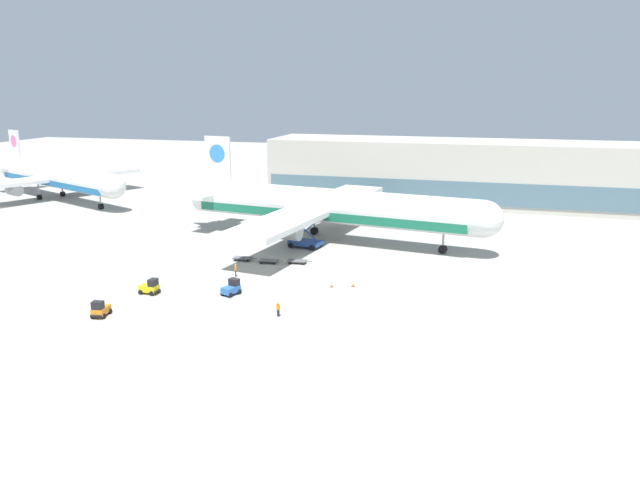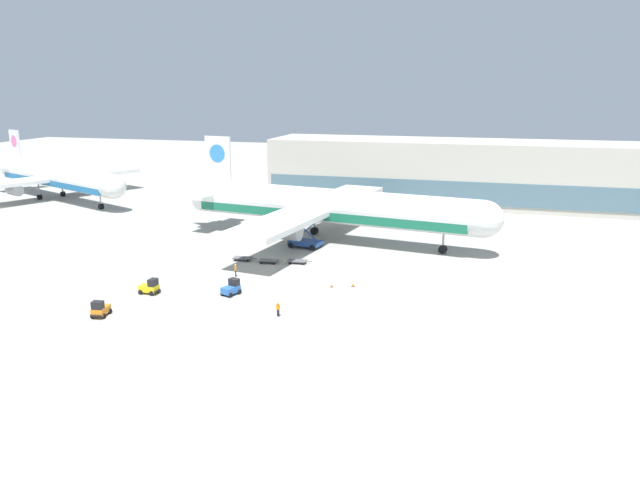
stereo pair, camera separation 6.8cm
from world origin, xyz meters
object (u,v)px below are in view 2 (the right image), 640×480
object	(u,v)px
scissor_lift_loader	(306,236)
baggage_tug_foreground	(232,288)
baggage_tug_mid	(150,287)
baggage_dolly_second	(269,261)
baggage_dolly_third	(297,261)
traffic_cone_near	(331,285)
traffic_cone_far	(353,284)
ground_crew_near	(235,269)
airplane_distant	(56,177)
baggage_tug_far	(100,309)
baggage_dolly_lead	(243,258)
ground_crew_far	(278,308)
airplane_main	(324,207)

from	to	relation	value
scissor_lift_loader	baggage_tug_foreground	xyz separation A→B (m)	(-1.98, -25.32, -1.10)
scissor_lift_loader	baggage_tug_mid	xyz separation A→B (m)	(-12.14, -27.88, -1.10)
baggage_tug_foreground	baggage_dolly_second	world-z (taller)	baggage_tug_foreground
baggage_dolly_third	traffic_cone_near	distance (m)	12.22
traffic_cone_near	traffic_cone_far	xyz separation A→B (m)	(2.69, 1.01, 0.03)
ground_crew_near	traffic_cone_far	xyz separation A→B (m)	(16.73, 0.16, -0.75)
traffic_cone_far	airplane_distant	bearing A→B (deg)	151.29
baggage_tug_mid	traffic_cone_far	size ratio (longest dim) A/B	3.77
scissor_lift_loader	traffic_cone_far	distance (m)	21.70
baggage_tug_far	baggage_dolly_lead	bearing A→B (deg)	156.96
traffic_cone_far	scissor_lift_loader	bearing A→B (deg)	124.08
baggage_tug_foreground	scissor_lift_loader	bearing A→B (deg)	14.88
scissor_lift_loader	baggage_tug_mid	bearing A→B (deg)	-104.95
baggage_tug_far	ground_crew_far	xyz separation A→B (m)	(19.68, 5.65, 0.14)
baggage_tug_far	baggage_dolly_second	distance (m)	28.32
baggage_tug_far	baggage_dolly_second	bearing A→B (deg)	148.41
traffic_cone_far	baggage_tug_foreground	bearing A→B (deg)	-152.31
baggage_tug_foreground	traffic_cone_far	xyz separation A→B (m)	(14.11, 7.40, -0.55)
baggage_tug_far	baggage_dolly_second	xyz separation A→B (m)	(10.83, 26.16, -0.49)
baggage_tug_foreground	ground_crew_near	size ratio (longest dim) A/B	1.53
airplane_main	baggage_tug_foreground	xyz separation A→B (m)	(-3.68, -30.72, -4.96)
traffic_cone_far	ground_crew_far	bearing A→B (deg)	-113.98
baggage_dolly_lead	ground_crew_far	distance (m)	24.56
baggage_tug_mid	traffic_cone_near	distance (m)	23.37
airplane_distant	traffic_cone_near	bearing A→B (deg)	-6.17
baggage_tug_far	traffic_cone_far	distance (m)	31.65
baggage_dolly_third	scissor_lift_loader	bearing A→B (deg)	94.82
baggage_tug_foreground	ground_crew_near	xyz separation A→B (m)	(-2.61, 7.24, 0.19)
scissor_lift_loader	baggage_tug_far	bearing A→B (deg)	-101.47
baggage_tug_mid	ground_crew_far	bearing A→B (deg)	-8.01
scissor_lift_loader	baggage_dolly_third	size ratio (longest dim) A/B	1.49
baggage_tug_mid	airplane_distant	bearing A→B (deg)	137.82
airplane_main	airplane_distant	world-z (taller)	airplane_main
baggage_dolly_lead	ground_crew_near	distance (m)	8.16
airplane_distant	baggage_dolly_third	bearing A→B (deg)	-3.11
airplane_main	baggage_tug_far	xyz separation A→B (m)	(-15.07, -42.06, -4.96)
baggage_tug_far	baggage_dolly_third	world-z (taller)	baggage_tug_far
baggage_dolly_lead	traffic_cone_far	xyz separation A→B (m)	(18.94, -7.66, -0.07)
airplane_main	baggage_dolly_lead	bearing A→B (deg)	-109.94
traffic_cone_near	ground_crew_near	bearing A→B (deg)	176.54
baggage_tug_foreground	ground_crew_far	size ratio (longest dim) A/B	1.60
airplane_distant	traffic_cone_far	distance (m)	92.18
ground_crew_near	baggage_dolly_second	bearing A→B (deg)	135.13
baggage_tug_far	ground_crew_near	bearing A→B (deg)	145.63
ground_crew_near	baggage_tug_foreground	bearing A→B (deg)	-9.83
baggage_dolly_second	ground_crew_far	bearing A→B (deg)	-71.56
baggage_dolly_lead	ground_crew_far	xyz separation A→B (m)	(13.12, -20.75, 0.62)
baggage_tug_mid	ground_crew_far	world-z (taller)	baggage_tug_mid
airplane_main	airplane_distant	distance (m)	73.35
baggage_tug_far	traffic_cone_near	world-z (taller)	baggage_tug_far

